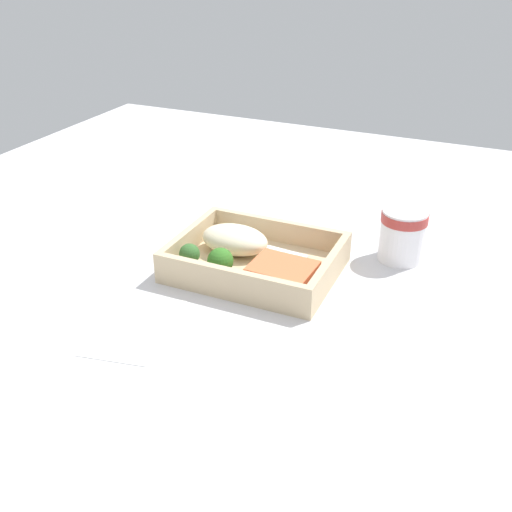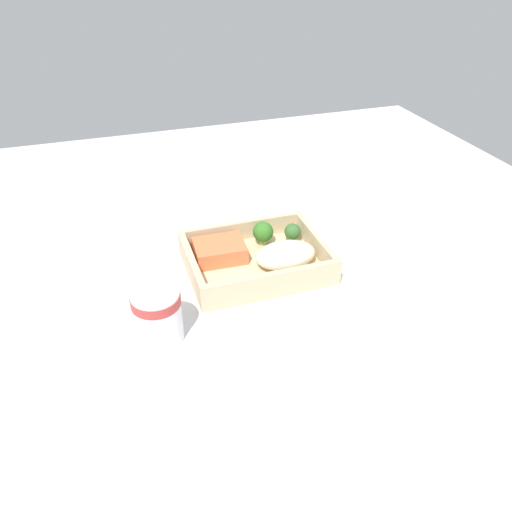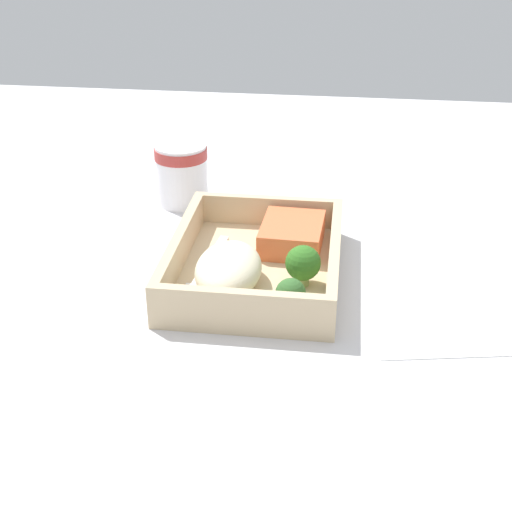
% 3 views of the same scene
% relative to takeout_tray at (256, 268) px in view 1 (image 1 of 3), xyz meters
% --- Properties ---
extents(ground_plane, '(1.60, 1.60, 0.02)m').
position_rel_takeout_tray_xyz_m(ground_plane, '(0.00, 0.00, -0.02)').
color(ground_plane, silver).
extents(takeout_tray, '(0.25, 0.20, 0.01)m').
position_rel_takeout_tray_xyz_m(takeout_tray, '(0.00, 0.00, 0.00)').
color(takeout_tray, '#CDB48B').
rests_on(takeout_tray, ground_plane).
extents(tray_rim, '(0.25, 0.20, 0.04)m').
position_rel_takeout_tray_xyz_m(tray_rim, '(0.00, 0.00, 0.03)').
color(tray_rim, '#CDB48B').
rests_on(tray_rim, takeout_tray).
extents(salmon_fillet, '(0.10, 0.08, 0.03)m').
position_rel_takeout_tray_xyz_m(salmon_fillet, '(-0.06, 0.04, 0.02)').
color(salmon_fillet, '#EB6E41').
rests_on(salmon_fillet, takeout_tray).
extents(mashed_potatoes, '(0.11, 0.07, 0.05)m').
position_rel_takeout_tray_xyz_m(mashed_potatoes, '(0.05, -0.02, 0.03)').
color(mashed_potatoes, beige).
rests_on(mashed_potatoes, takeout_tray).
extents(broccoli_floret_1, '(0.04, 0.04, 0.05)m').
position_rel_takeout_tray_xyz_m(broccoli_floret_1, '(0.03, 0.06, 0.03)').
color(broccoli_floret_1, '#89A15E').
rests_on(broccoli_floret_1, takeout_tray).
extents(broccoli_floret_2, '(0.03, 0.03, 0.04)m').
position_rel_takeout_tray_xyz_m(broccoli_floret_2, '(0.09, 0.05, 0.03)').
color(broccoli_floret_2, '#7EA866').
rests_on(broccoli_floret_2, takeout_tray).
extents(fork, '(0.16, 0.03, 0.00)m').
position_rel_takeout_tray_xyz_m(fork, '(0.02, -0.06, 0.01)').
color(fork, white).
rests_on(fork, takeout_tray).
extents(paper_cup, '(0.08, 0.08, 0.09)m').
position_rel_takeout_tray_xyz_m(paper_cup, '(-0.20, -0.13, 0.04)').
color(paper_cup, white).
rests_on(paper_cup, ground_plane).
extents(receipt_slip, '(0.13, 0.17, 0.00)m').
position_rel_takeout_tray_xyz_m(receipt_slip, '(0.09, 0.21, -0.00)').
color(receipt_slip, white).
rests_on(receipt_slip, ground_plane).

